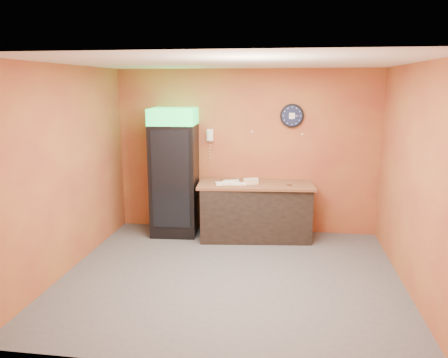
# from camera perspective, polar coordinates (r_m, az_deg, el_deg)

# --- Properties ---
(floor) EXTENTS (4.50, 4.50, 0.00)m
(floor) POSITION_cam_1_polar(r_m,az_deg,el_deg) (6.04, 0.89, -12.55)
(floor) COLOR #47474C
(floor) RESTS_ON ground
(back_wall) EXTENTS (4.50, 0.02, 2.80)m
(back_wall) POSITION_cam_1_polar(r_m,az_deg,el_deg) (7.56, 2.87, 3.59)
(back_wall) COLOR #B07031
(back_wall) RESTS_ON floor
(left_wall) EXTENTS (0.02, 4.00, 2.80)m
(left_wall) POSITION_cam_1_polar(r_m,az_deg,el_deg) (6.29, -19.84, 1.12)
(left_wall) COLOR #B07031
(left_wall) RESTS_ON floor
(right_wall) EXTENTS (0.02, 4.00, 2.80)m
(right_wall) POSITION_cam_1_polar(r_m,az_deg,el_deg) (5.77, 23.67, -0.13)
(right_wall) COLOR #B07031
(right_wall) RESTS_ON floor
(ceiling) EXTENTS (4.50, 4.00, 0.02)m
(ceiling) POSITION_cam_1_polar(r_m,az_deg,el_deg) (5.50, 0.98, 15.01)
(ceiling) COLOR white
(ceiling) RESTS_ON back_wall
(beverage_cooler) EXTENTS (0.80, 0.82, 2.15)m
(beverage_cooler) POSITION_cam_1_polar(r_m,az_deg,el_deg) (7.44, -6.55, 0.66)
(beverage_cooler) COLOR black
(beverage_cooler) RESTS_ON floor
(prep_counter) EXTENTS (1.88, 1.00, 0.90)m
(prep_counter) POSITION_cam_1_polar(r_m,az_deg,el_deg) (7.36, 4.10, -4.25)
(prep_counter) COLOR black
(prep_counter) RESTS_ON floor
(wall_clock) EXTENTS (0.40, 0.06, 0.40)m
(wall_clock) POSITION_cam_1_polar(r_m,az_deg,el_deg) (7.43, 8.87, 8.17)
(wall_clock) COLOR black
(wall_clock) RESTS_ON back_wall
(wall_phone) EXTENTS (0.11, 0.10, 0.20)m
(wall_phone) POSITION_cam_1_polar(r_m,az_deg,el_deg) (7.56, -1.83, 5.75)
(wall_phone) COLOR white
(wall_phone) RESTS_ON back_wall
(butcher_paper) EXTENTS (1.96, 1.02, 0.04)m
(butcher_paper) POSITION_cam_1_polar(r_m,az_deg,el_deg) (7.25, 4.15, -0.69)
(butcher_paper) COLOR brown
(butcher_paper) RESTS_ON prep_counter
(sub_roll_stack) EXTENTS (0.25, 0.17, 0.10)m
(sub_roll_stack) POSITION_cam_1_polar(r_m,az_deg,el_deg) (7.14, 3.54, -0.30)
(sub_roll_stack) COLOR beige
(sub_roll_stack) RESTS_ON butcher_paper
(wrapped_sandwich_left) EXTENTS (0.31, 0.20, 0.04)m
(wrapped_sandwich_left) POSITION_cam_1_polar(r_m,az_deg,el_deg) (7.10, 0.07, -0.58)
(wrapped_sandwich_left) COLOR white
(wrapped_sandwich_left) RESTS_ON butcher_paper
(wrapped_sandwich_mid) EXTENTS (0.25, 0.10, 0.04)m
(wrapped_sandwich_mid) POSITION_cam_1_polar(r_m,az_deg,el_deg) (7.09, 1.92, -0.64)
(wrapped_sandwich_mid) COLOR white
(wrapped_sandwich_mid) RESTS_ON butcher_paper
(wrapped_sandwich_right) EXTENTS (0.28, 0.19, 0.04)m
(wrapped_sandwich_right) POSITION_cam_1_polar(r_m,az_deg,el_deg) (7.26, 0.92, -0.33)
(wrapped_sandwich_right) COLOR white
(wrapped_sandwich_right) RESTS_ON butcher_paper
(kitchen_tool) EXTENTS (0.07, 0.07, 0.07)m
(kitchen_tool) POSITION_cam_1_polar(r_m,az_deg,el_deg) (7.29, 1.88, -0.15)
(kitchen_tool) COLOR silver
(kitchen_tool) RESTS_ON butcher_paper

